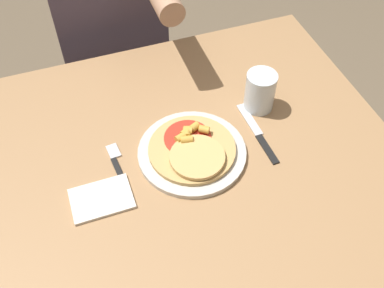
{
  "coord_description": "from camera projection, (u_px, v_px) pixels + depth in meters",
  "views": [
    {
      "loc": [
        -0.22,
        -0.63,
        1.63
      ],
      "look_at": [
        0.02,
        0.04,
        0.78
      ],
      "focal_mm": 42.0,
      "sensor_mm": 36.0,
      "label": 1
    }
  ],
  "objects": [
    {
      "name": "dining_table",
      "position": [
        190.0,
        191.0,
        1.19
      ],
      "size": [
        1.09,
        1.0,
        0.74
      ],
      "color": "#9E754C",
      "rests_on": "ground_plane"
    },
    {
      "name": "person_diner",
      "position": [
        108.0,
        11.0,
        1.53
      ],
      "size": [
        0.37,
        0.52,
        1.28
      ],
      "color": "#2D2D38",
      "rests_on": "ground_plane"
    },
    {
      "name": "napkin",
      "position": [
        102.0,
        199.0,
        1.05
      ],
      "size": [
        0.14,
        0.1,
        0.01
      ],
      "color": "silver",
      "rests_on": "dining_table"
    },
    {
      "name": "ground_plane",
      "position": [
        190.0,
        285.0,
        1.68
      ],
      "size": [
        8.0,
        8.0,
        0.0
      ],
      "primitive_type": "plane",
      "color": "brown"
    },
    {
      "name": "plate",
      "position": [
        192.0,
        152.0,
        1.14
      ],
      "size": [
        0.28,
        0.28,
        0.01
      ],
      "color": "beige",
      "rests_on": "dining_table"
    },
    {
      "name": "pizza",
      "position": [
        193.0,
        149.0,
        1.12
      ],
      "size": [
        0.22,
        0.22,
        0.04
      ],
      "color": "tan",
      "rests_on": "plate"
    },
    {
      "name": "drinking_glass",
      "position": [
        260.0,
        91.0,
        1.21
      ],
      "size": [
        0.08,
        0.08,
        0.11
      ],
      "color": "silver",
      "rests_on": "dining_table"
    },
    {
      "name": "knife",
      "position": [
        258.0,
        134.0,
        1.18
      ],
      "size": [
        0.03,
        0.22,
        0.0
      ],
      "color": "black",
      "rests_on": "dining_table"
    },
    {
      "name": "fork",
      "position": [
        118.0,
        166.0,
        1.11
      ],
      "size": [
        0.03,
        0.18,
        0.0
      ],
      "color": "black",
      "rests_on": "dining_table"
    }
  ]
}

